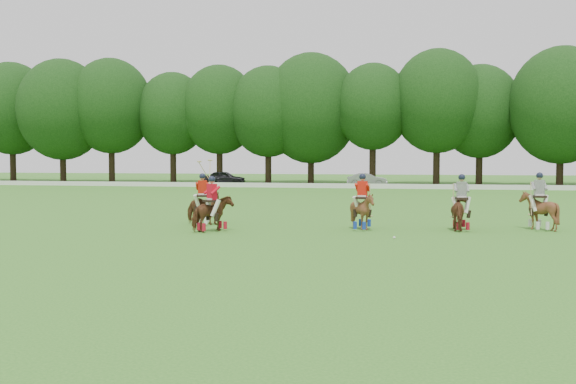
% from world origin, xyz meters
% --- Properties ---
extents(ground, '(180.00, 180.00, 0.00)m').
position_xyz_m(ground, '(0.00, 0.00, 0.00)').
color(ground, '#2F7020').
rests_on(ground, ground).
extents(tree_line, '(117.98, 14.32, 14.75)m').
position_xyz_m(tree_line, '(0.26, 48.05, 8.23)').
color(tree_line, black).
rests_on(tree_line, ground).
extents(boundary_rail, '(120.00, 0.10, 0.44)m').
position_xyz_m(boundary_rail, '(0.00, 38.00, 0.22)').
color(boundary_rail, white).
rests_on(boundary_rail, ground).
extents(car_left, '(4.52, 2.31, 1.47)m').
position_xyz_m(car_left, '(-14.83, 42.50, 0.74)').
color(car_left, black).
rests_on(car_left, ground).
extents(car_mid, '(4.05, 1.67, 1.30)m').
position_xyz_m(car_mid, '(-0.14, 42.50, 0.65)').
color(car_mid, gray).
rests_on(car_mid, ground).
extents(polo_red_a, '(1.51, 1.72, 2.62)m').
position_xyz_m(polo_red_a, '(-2.53, 1.91, 0.73)').
color(polo_red_a, '#542C16').
rests_on(polo_red_a, ground).
extents(polo_red_b, '(1.64, 1.50, 2.67)m').
position_xyz_m(polo_red_b, '(-3.70, 4.19, 0.74)').
color(polo_red_b, '#542C16').
rests_on(polo_red_b, ground).
extents(polo_red_c, '(1.28, 1.41, 2.16)m').
position_xyz_m(polo_red_c, '(2.93, 3.70, 0.76)').
color(polo_red_c, '#542C16').
rests_on(polo_red_c, ground).
extents(polo_stripe_a, '(1.06, 1.73, 2.15)m').
position_xyz_m(polo_stripe_a, '(6.65, 4.28, 0.76)').
color(polo_stripe_a, '#542C16').
rests_on(polo_stripe_a, ground).
extents(polo_stripe_b, '(1.32, 1.46, 2.21)m').
position_xyz_m(polo_stripe_b, '(9.58, 5.04, 0.78)').
color(polo_stripe_b, '#542C16').
rests_on(polo_stripe_b, ground).
extents(polo_ball, '(0.09, 0.09, 0.09)m').
position_xyz_m(polo_ball, '(4.26, 1.09, 0.04)').
color(polo_ball, white).
rests_on(polo_ball, ground).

